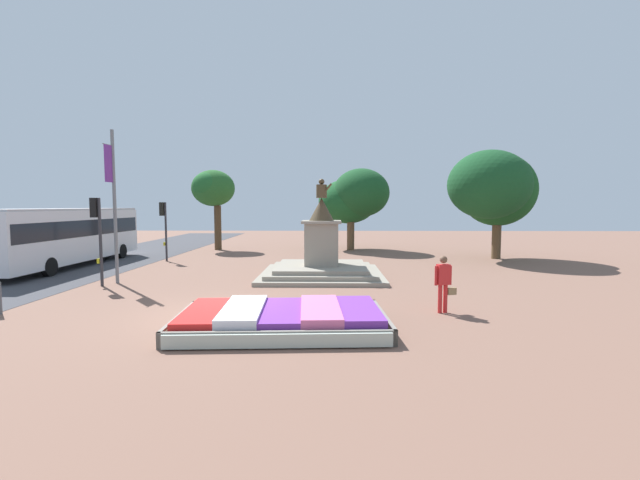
{
  "coord_description": "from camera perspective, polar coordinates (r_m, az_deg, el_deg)",
  "views": [
    {
      "loc": [
        3.34,
        -12.78,
        3.31
      ],
      "look_at": [
        3.0,
        4.04,
        1.97
      ],
      "focal_mm": 24.0,
      "sensor_mm": 36.0,
      "label": 1
    }
  ],
  "objects": [
    {
      "name": "city_bus",
      "position": [
        27.08,
        -30.78,
        0.78
      ],
      "size": [
        2.6,
        11.83,
        3.18
      ],
      "color": "silver",
      "rests_on": "ground_plane"
    },
    {
      "name": "park_tree_far_left",
      "position": [
        33.27,
        -14.21,
        6.7
      ],
      "size": [
        3.21,
        3.28,
        6.02
      ],
      "color": "#4C3823",
      "rests_on": "ground_plane"
    },
    {
      "name": "traffic_light_far_corner",
      "position": [
        27.17,
        -20.09,
        2.43
      ],
      "size": [
        0.41,
        0.29,
        3.54
      ],
      "color": "#2D2D33",
      "rests_on": "ground_plane"
    },
    {
      "name": "statue_monument",
      "position": [
        20.18,
        0.21,
        -2.52
      ],
      "size": [
        5.64,
        5.64,
        4.58
      ],
      "color": "gray",
      "rests_on": "ground_plane"
    },
    {
      "name": "pedestrian_with_handbag",
      "position": [
        13.8,
        16.16,
        -5.21
      ],
      "size": [
        0.72,
        0.32,
        1.78
      ],
      "color": "red",
      "rests_on": "ground_plane"
    },
    {
      "name": "flower_planter",
      "position": [
        11.75,
        -5.02,
        -10.45
      ],
      "size": [
        5.79,
        3.7,
        0.61
      ],
      "color": "#38281C",
      "rests_on": "ground_plane"
    },
    {
      "name": "banner_pole",
      "position": [
        20.14,
        -25.77,
        4.52
      ],
      "size": [
        0.16,
        0.71,
        6.51
      ],
      "color": "slate",
      "rests_on": "ground_plane"
    },
    {
      "name": "park_tree_behind_statue",
      "position": [
        32.44,
        4.57,
        5.67
      ],
      "size": [
        5.28,
        5.65,
        6.09
      ],
      "color": "brown",
      "rests_on": "ground_plane"
    },
    {
      "name": "ground_plane",
      "position": [
        13.62,
        -13.28,
        -9.65
      ],
      "size": [
        89.11,
        89.11,
        0.0
      ],
      "primitive_type": "plane",
      "color": "brown"
    },
    {
      "name": "traffic_light_mid_block",
      "position": [
        19.76,
        -27.57,
        1.71
      ],
      "size": [
        0.42,
        0.3,
        3.65
      ],
      "color": "#2D2D33",
      "rests_on": "ground_plane"
    },
    {
      "name": "park_tree_far_right",
      "position": [
        28.79,
        22.27,
        6.57
      ],
      "size": [
        5.77,
        6.02,
        6.68
      ],
      "color": "brown",
      "rests_on": "ground_plane"
    }
  ]
}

